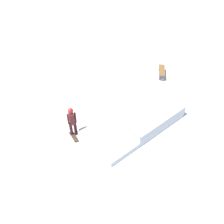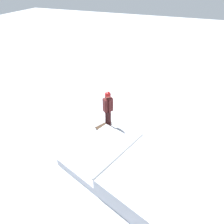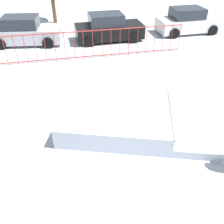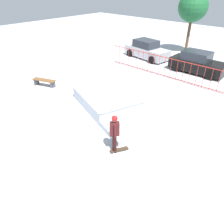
# 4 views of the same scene
# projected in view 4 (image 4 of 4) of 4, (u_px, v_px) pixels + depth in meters

# --- Properties ---
(ground_plane) EXTENTS (60.00, 60.00, 0.00)m
(ground_plane) POSITION_uv_depth(u_px,v_px,m) (96.00, 112.00, 12.17)
(ground_plane) COLOR #B2B7C1
(skate_ramp) EXTENTS (5.94, 4.17, 0.74)m
(skate_ramp) POSITION_uv_depth(u_px,v_px,m) (110.00, 104.00, 12.32)
(skate_ramp) COLOR silver
(skate_ramp) RESTS_ON ground
(skater) EXTENTS (0.41, 0.43, 1.73)m
(skater) POSITION_uv_depth(u_px,v_px,m) (114.00, 131.00, 8.91)
(skater) COLOR black
(skater) RESTS_ON ground
(skateboard) EXTENTS (0.55, 0.80, 0.09)m
(skateboard) POSITION_uv_depth(u_px,v_px,m) (119.00, 150.00, 9.36)
(skateboard) COLOR #3F2D1E
(skateboard) RESTS_ON ground
(perimeter_fence) EXTENTS (9.76, 0.06, 1.50)m
(perimeter_fence) POSITION_uv_depth(u_px,v_px,m) (165.00, 67.00, 16.16)
(perimeter_fence) COLOR #B22D23
(perimeter_fence) RESTS_ON ground
(park_bench) EXTENTS (1.63, 0.97, 0.48)m
(park_bench) POSITION_uv_depth(u_px,v_px,m) (44.00, 81.00, 14.91)
(park_bench) COLOR brown
(park_bench) RESTS_ON ground
(parked_car_silver) EXTENTS (4.29, 2.34, 1.60)m
(parked_car_silver) POSITION_uv_depth(u_px,v_px,m) (147.00, 50.00, 20.14)
(parked_car_silver) COLOR #B7B7BC
(parked_car_silver) RESTS_ON ground
(parked_car_black) EXTENTS (4.14, 2.00, 1.60)m
(parked_car_black) POSITION_uv_depth(u_px,v_px,m) (197.00, 63.00, 16.99)
(parked_car_black) COLOR black
(parked_car_black) RESTS_ON ground
(distant_tree) EXTENTS (2.63, 2.63, 5.42)m
(distant_tree) POSITION_uv_depth(u_px,v_px,m) (193.00, 7.00, 19.95)
(distant_tree) COLOR brown
(distant_tree) RESTS_ON ground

